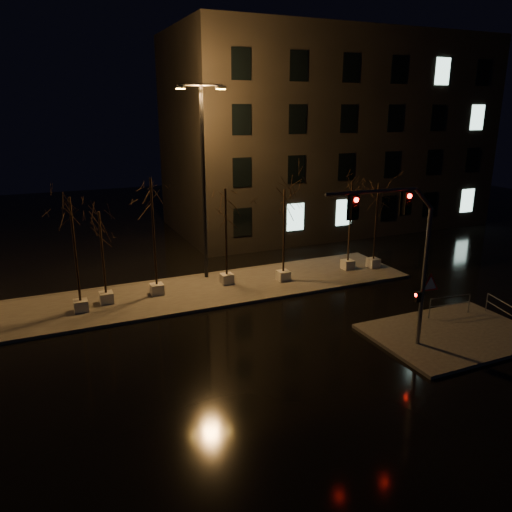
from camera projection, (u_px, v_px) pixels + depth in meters
name	position (u px, v px, depth m)	size (l,w,h in m)	color
ground	(262.00, 334.00, 21.83)	(90.00, 90.00, 0.00)	black
median	(216.00, 289.00, 27.07)	(22.00, 5.00, 0.15)	#403D39
sidewalk_corner	(453.00, 334.00, 21.64)	(7.00, 5.00, 0.15)	#403D39
building	(327.00, 134.00, 40.90)	(25.00, 12.00, 15.00)	black
tree_0	(72.00, 224.00, 22.72)	(1.80, 1.80, 5.66)	#BBB9AE
tree_1	(101.00, 233.00, 23.92)	(1.80, 1.80, 4.76)	#BBB9AE
tree_2	(152.00, 205.00, 24.78)	(1.80, 1.80, 6.24)	#BBB9AE
tree_3	(226.00, 210.00, 26.53)	(1.80, 1.80, 5.45)	#BBB9AE
tree_4	(284.00, 210.00, 27.08)	(1.80, 1.80, 5.30)	#BBB9AE
tree_5	(351.00, 202.00, 29.04)	(1.80, 1.80, 5.39)	#BBB9AE
tree_6	(377.00, 203.00, 29.41)	(1.80, 1.80, 5.27)	#BBB9AE
traffic_signal_mast	(405.00, 246.00, 19.06)	(5.35, 0.42, 6.54)	slate
streetlight_main	(203.00, 171.00, 27.05)	(2.63, 0.85, 10.56)	black
guard_rail_a	(450.00, 303.00, 23.26)	(2.22, 0.30, 0.96)	slate
guard_rail_b	(500.00, 307.00, 22.83)	(0.50, 1.91, 0.93)	slate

